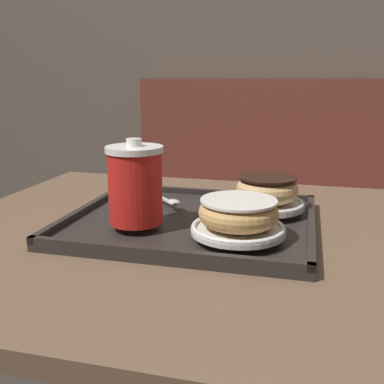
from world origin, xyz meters
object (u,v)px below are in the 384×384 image
Objects in this scene: coffee_cup_front at (135,184)px; donut_chocolate_glazed at (238,212)px; donut_plain at (267,188)px; spoon at (169,200)px.

donut_chocolate_glazed is (0.18, -0.01, -0.03)m from coffee_cup_front.
donut_plain is (0.21, 0.15, -0.03)m from coffee_cup_front.
spoon is (-0.16, 0.14, -0.03)m from donut_chocolate_glazed.
donut_plain is at bearing 35.09° from coffee_cup_front.
donut_plain reaches higher than spoon.
coffee_cup_front is 0.15m from spoon.
donut_chocolate_glazed is 1.09× the size of donut_plain.
coffee_cup_front is 1.13× the size of donut_chocolate_glazed.
spoon is at bearing 137.90° from donut_chocolate_glazed.
spoon is (-0.19, -0.01, -0.03)m from donut_plain.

